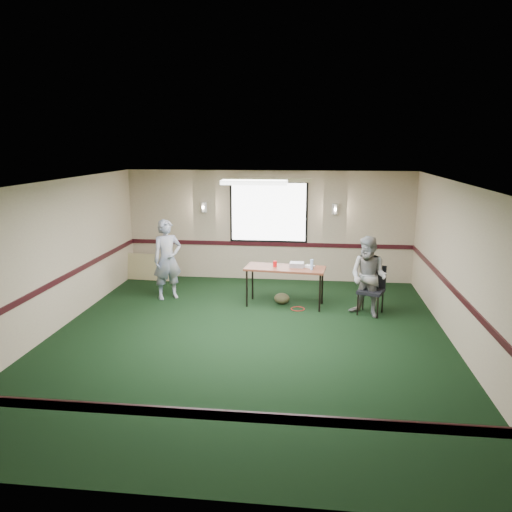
# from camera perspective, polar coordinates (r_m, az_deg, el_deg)

# --- Properties ---
(ground) EXTENTS (8.00, 8.00, 0.00)m
(ground) POSITION_cam_1_polar(r_m,az_deg,el_deg) (8.79, -0.98, -9.54)
(ground) COLOR black
(ground) RESTS_ON ground
(room_shell) EXTENTS (8.00, 8.02, 8.00)m
(room_shell) POSITION_cam_1_polar(r_m,az_deg,el_deg) (10.39, 0.52, 3.04)
(room_shell) COLOR tan
(room_shell) RESTS_ON ground
(folding_table) EXTENTS (1.70, 0.83, 0.82)m
(folding_table) POSITION_cam_1_polar(r_m,az_deg,el_deg) (10.36, 3.34, -1.63)
(folding_table) COLOR #542618
(folding_table) RESTS_ON ground
(projector) EXTENTS (0.30, 0.25, 0.10)m
(projector) POSITION_cam_1_polar(r_m,az_deg,el_deg) (10.39, 4.69, -1.00)
(projector) COLOR gray
(projector) RESTS_ON folding_table
(game_console) EXTENTS (0.23, 0.21, 0.05)m
(game_console) POSITION_cam_1_polar(r_m,az_deg,el_deg) (10.38, 6.13, -1.19)
(game_console) COLOR white
(game_console) RESTS_ON folding_table
(red_cup) EXTENTS (0.08, 0.08, 0.12)m
(red_cup) POSITION_cam_1_polar(r_m,az_deg,el_deg) (10.38, 2.18, -0.90)
(red_cup) COLOR red
(red_cup) RESTS_ON folding_table
(water_bottle) EXTENTS (0.06, 0.06, 0.22)m
(water_bottle) POSITION_cam_1_polar(r_m,az_deg,el_deg) (10.18, 6.39, -0.98)
(water_bottle) COLOR #98C1F9
(water_bottle) RESTS_ON folding_table
(duffel_bag) EXTENTS (0.39, 0.33, 0.23)m
(duffel_bag) POSITION_cam_1_polar(r_m,az_deg,el_deg) (10.63, 2.98, -4.87)
(duffel_bag) COLOR #423D26
(duffel_bag) RESTS_ON ground
(cable_coil) EXTENTS (0.36, 0.36, 0.01)m
(cable_coil) POSITION_cam_1_polar(r_m,az_deg,el_deg) (10.35, 4.79, -6.04)
(cable_coil) COLOR red
(cable_coil) RESTS_ON ground
(folded_table) EXTENTS (1.28, 0.28, 0.65)m
(folded_table) POSITION_cam_1_polar(r_m,az_deg,el_deg) (12.71, -12.34, -1.23)
(folded_table) COLOR tan
(folded_table) RESTS_ON ground
(conference_chair) EXTENTS (0.61, 0.62, 0.96)m
(conference_chair) POSITION_cam_1_polar(r_m,az_deg,el_deg) (10.23, 13.15, -3.31)
(conference_chair) COLOR black
(conference_chair) RESTS_ON ground
(person_left) EXTENTS (0.76, 0.71, 1.74)m
(person_left) POSITION_cam_1_polar(r_m,az_deg,el_deg) (10.98, -10.10, -0.40)
(person_left) COLOR #435994
(person_left) RESTS_ON ground
(person_right) EXTENTS (0.97, 0.92, 1.59)m
(person_right) POSITION_cam_1_polar(r_m,az_deg,el_deg) (9.95, 12.74, -2.34)
(person_right) COLOR #6B8AA7
(person_right) RESTS_ON ground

